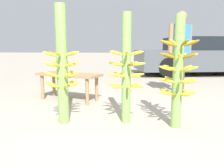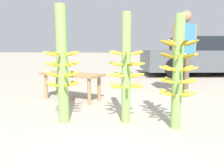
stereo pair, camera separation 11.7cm
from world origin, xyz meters
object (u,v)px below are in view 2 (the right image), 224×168
Objects in this scene: banana_stalk_right at (178,72)px; market_bench at (72,78)px; vendor_person at (184,45)px; parked_car at (205,56)px; banana_stalk_left at (62,66)px; banana_stalk_center at (126,69)px.

market_bench is at bearing 143.86° from banana_stalk_right.
banana_stalk_right is 0.80× the size of vendor_person.
market_bench is 5.63m from parked_car.
banana_stalk_left reaches higher than market_bench.
vendor_person reaches higher than banana_stalk_left.
banana_stalk_center is 1.04× the size of banana_stalk_right.
banana_stalk_center is at bearing 7.14° from banana_stalk_left.
vendor_person is 2.33m from market_bench.
banana_stalk_left is 1.16× the size of market_bench.
banana_stalk_center is 2.15m from vendor_person.
banana_stalk_center is 0.83× the size of vendor_person.
banana_stalk_right reaches higher than parked_car.
banana_stalk_center is (0.80, 0.10, -0.04)m from banana_stalk_left.
banana_stalk_center reaches higher than market_bench.
banana_stalk_left is at bearing -164.29° from vendor_person.
vendor_person reaches higher than banana_stalk_right.
market_bench is (-1.70, 1.24, -0.27)m from banana_stalk_right.
banana_stalk_left is 1.11× the size of banana_stalk_right.
banana_stalk_left is at bearing 140.04° from parked_car.
banana_stalk_left is 1.42m from banana_stalk_right.
banana_stalk_right is at bearing -15.62° from market_bench.
market_bench is at bearing 134.30° from banana_stalk_center.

